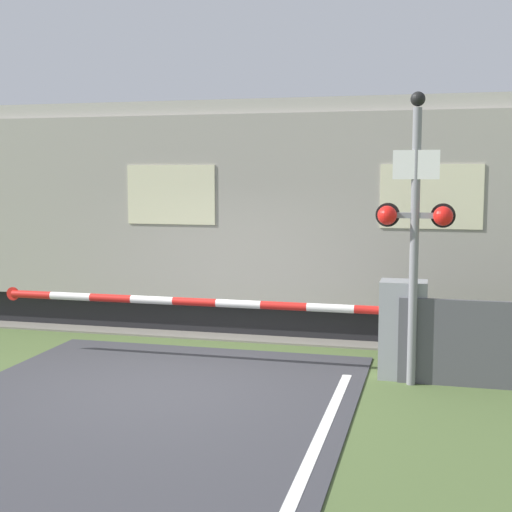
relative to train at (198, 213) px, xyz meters
name	(u,v)px	position (x,y,z in m)	size (l,w,h in m)	color
ground_plane	(167,387)	(0.96, -4.12, -1.97)	(80.00, 80.00, 0.00)	#4C6033
track_bed	(249,320)	(0.96, 0.00, -1.94)	(36.00, 3.20, 0.13)	slate
train	(198,213)	(0.00, 0.00, 0.00)	(14.95, 2.73, 3.84)	black
crossing_barrier	(365,324)	(3.32, -2.98, -1.28)	(6.12, 0.44, 1.28)	gray
signal_post	(415,221)	(3.93, -3.28, 0.12)	(0.97, 0.26, 3.65)	gray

